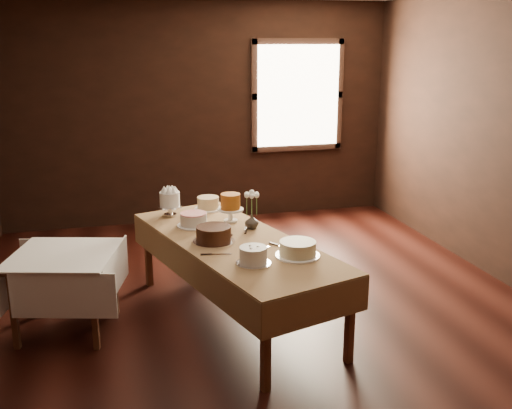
% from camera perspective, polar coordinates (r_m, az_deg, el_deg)
% --- Properties ---
extents(floor, '(5.00, 6.00, 0.01)m').
position_cam_1_polar(floor, '(5.27, 0.57, -10.56)').
color(floor, black).
rests_on(floor, ground).
extents(wall_back, '(5.00, 0.02, 2.80)m').
position_cam_1_polar(wall_back, '(7.72, -5.40, 8.64)').
color(wall_back, black).
rests_on(wall_back, ground).
extents(wall_front, '(5.00, 0.02, 2.80)m').
position_cam_1_polar(wall_front, '(2.21, 22.18, -10.34)').
color(wall_front, black).
rests_on(wall_front, ground).
extents(window, '(1.10, 0.05, 1.30)m').
position_cam_1_polar(window, '(7.96, 4.04, 10.32)').
color(window, '#FFEABF').
rests_on(window, wall_back).
extents(display_table, '(1.51, 2.46, 0.71)m').
position_cam_1_polar(display_table, '(4.98, -2.04, -3.97)').
color(display_table, '#4A2715').
rests_on(display_table, ground).
extents(side_table, '(0.99, 0.99, 0.67)m').
position_cam_1_polar(side_table, '(5.04, -17.87, -5.29)').
color(side_table, '#4A2715').
rests_on(side_table, ground).
extents(cake_meringue, '(0.22, 0.22, 0.24)m').
position_cam_1_polar(cake_meringue, '(5.66, -8.22, 0.00)').
color(cake_meringue, silver).
rests_on(cake_meringue, display_table).
extents(cake_speckled, '(0.27, 0.27, 0.13)m').
position_cam_1_polar(cake_speckled, '(5.83, -4.60, 0.08)').
color(cake_speckled, white).
rests_on(cake_speckled, display_table).
extents(cake_lattice, '(0.34, 0.34, 0.11)m').
position_cam_1_polar(cake_lattice, '(5.33, -5.98, -1.53)').
color(cake_lattice, white).
rests_on(cake_lattice, display_table).
extents(cake_caramel, '(0.24, 0.24, 0.27)m').
position_cam_1_polar(cake_caramel, '(5.42, -2.45, -0.47)').
color(cake_caramel, white).
rests_on(cake_caramel, display_table).
extents(cake_chocolate, '(0.39, 0.39, 0.13)m').
position_cam_1_polar(cake_chocolate, '(4.90, -4.06, -2.89)').
color(cake_chocolate, silver).
rests_on(cake_chocolate, display_table).
extents(cake_swirl, '(0.26, 0.26, 0.13)m').
position_cam_1_polar(cake_swirl, '(4.42, -0.26, -4.95)').
color(cake_swirl, silver).
rests_on(cake_swirl, display_table).
extents(cake_cream, '(0.39, 0.39, 0.12)m').
position_cam_1_polar(cake_cream, '(4.59, 4.00, -4.29)').
color(cake_cream, white).
rests_on(cake_cream, display_table).
extents(cake_server_a, '(0.23, 0.10, 0.01)m').
position_cam_1_polar(cake_server_a, '(4.76, 0.53, -4.19)').
color(cake_server_a, silver).
rests_on(cake_server_a, display_table).
extents(cake_server_b, '(0.16, 0.21, 0.01)m').
position_cam_1_polar(cake_server_b, '(4.78, 2.86, -4.10)').
color(cake_server_b, silver).
rests_on(cake_server_b, display_table).
extents(cake_server_c, '(0.18, 0.20, 0.01)m').
position_cam_1_polar(cake_server_c, '(5.15, -3.79, -2.65)').
color(cake_server_c, silver).
rests_on(cake_server_c, display_table).
extents(cake_server_d, '(0.09, 0.24, 0.01)m').
position_cam_1_polar(cake_server_d, '(5.26, -0.95, -2.24)').
color(cake_server_d, silver).
rests_on(cake_server_d, display_table).
extents(cake_server_e, '(0.24, 0.07, 0.01)m').
position_cam_1_polar(cake_server_e, '(4.64, -3.28, -4.76)').
color(cake_server_e, silver).
rests_on(cake_server_e, display_table).
extents(flower_vase, '(0.17, 0.17, 0.13)m').
position_cam_1_polar(flower_vase, '(5.23, -0.41, -1.65)').
color(flower_vase, '#2D2823').
rests_on(flower_vase, display_table).
extents(flower_bouquet, '(0.14, 0.14, 0.20)m').
position_cam_1_polar(flower_bouquet, '(5.18, -0.41, 0.28)').
color(flower_bouquet, white).
rests_on(flower_bouquet, flower_vase).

